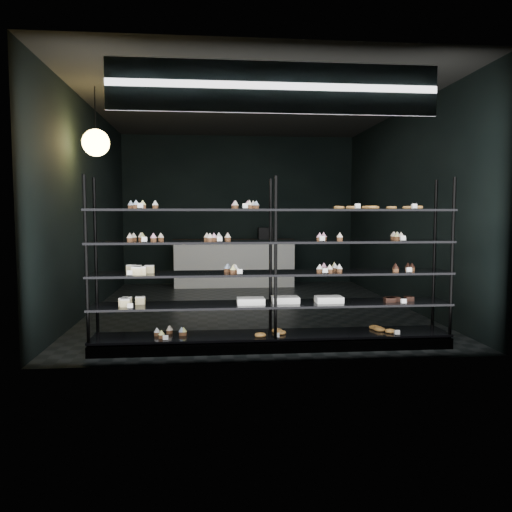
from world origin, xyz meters
name	(u,v)px	position (x,y,z in m)	size (l,w,h in m)	color
room	(251,208)	(0.00, 0.00, 1.60)	(5.01, 6.01, 3.20)	black
display_shelf	(271,293)	(0.02, -2.45, 0.63)	(4.00, 0.50, 1.91)	black
signage	(276,88)	(0.00, -2.93, 2.75)	(3.30, 0.05, 0.50)	#0D1A42
pendant_lamp	(96,143)	(-2.15, -1.06, 2.45)	(0.36, 0.36, 0.91)	black
service_counter	(235,262)	(-0.13, 2.50, 0.50)	(2.57, 0.65, 1.23)	silver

